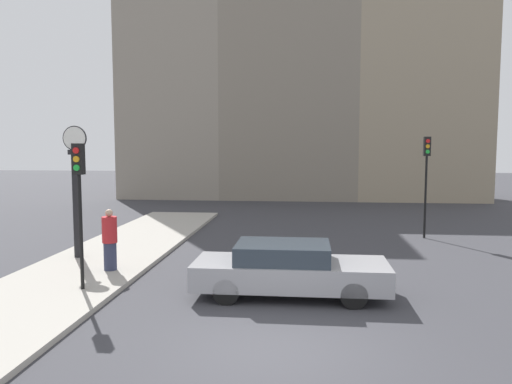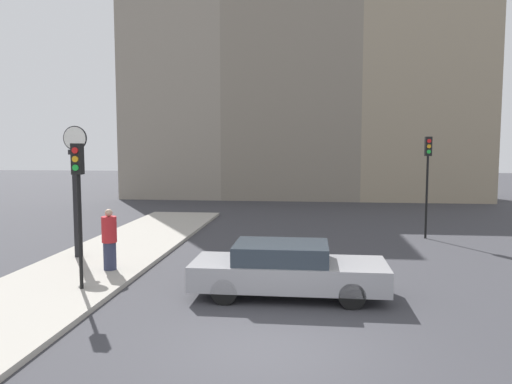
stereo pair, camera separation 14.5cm
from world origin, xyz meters
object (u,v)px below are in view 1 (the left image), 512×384
(sedan_car, at_px, (289,269))
(traffic_light_far, at_px, (426,166))
(street_clock, at_px, (76,191))
(pedestrian_red_top, at_px, (110,240))
(traffic_light_near, at_px, (79,185))

(sedan_car, xyz_separation_m, traffic_light_far, (5.13, 8.23, 2.20))
(sedan_car, bearing_deg, street_clock, 156.02)
(traffic_light_far, distance_m, pedestrian_red_top, 12.44)
(pedestrian_red_top, bearing_deg, traffic_light_near, -88.41)
(traffic_light_near, bearing_deg, pedestrian_red_top, 91.59)
(sedan_car, height_order, pedestrian_red_top, pedestrian_red_top)
(traffic_light_near, bearing_deg, street_clock, 116.75)
(traffic_light_near, height_order, traffic_light_far, traffic_light_far)
(traffic_light_far, relative_size, pedestrian_red_top, 2.29)
(traffic_light_near, height_order, pedestrian_red_top, traffic_light_near)
(sedan_car, height_order, traffic_light_far, traffic_light_far)
(sedan_car, distance_m, street_clock, 7.67)
(traffic_light_near, bearing_deg, traffic_light_far, 39.95)
(sedan_car, height_order, street_clock, street_clock)
(traffic_light_near, bearing_deg, sedan_car, 4.10)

